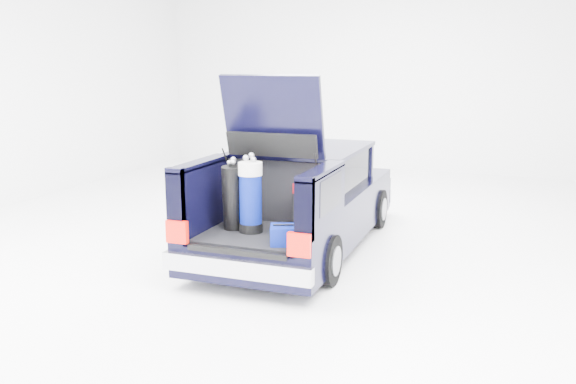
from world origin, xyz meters
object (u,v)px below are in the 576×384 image
at_px(car, 303,200).
at_px(black_golf_bag, 233,198).
at_px(blue_golf_bag, 251,197).
at_px(blue_duffel, 290,235).
at_px(red_suitcase, 310,206).

height_order(car, black_golf_bag, car).
xyz_separation_m(car, black_golf_bag, (-0.37, -1.56, 0.33)).
height_order(blue_golf_bag, blue_duffel, blue_golf_bag).
bearing_deg(blue_golf_bag, black_golf_bag, 177.28).
bearing_deg(black_golf_bag, blue_golf_bag, -16.85).
xyz_separation_m(red_suitcase, blue_golf_bag, (-0.62, -0.38, 0.16)).
height_order(red_suitcase, black_golf_bag, black_golf_bag).
height_order(car, blue_golf_bag, car).
relative_size(red_suitcase, black_golf_bag, 0.67).
xyz_separation_m(car, blue_golf_bag, (-0.12, -1.57, 0.36)).
bearing_deg(blue_golf_bag, blue_duffel, -26.00).
relative_size(car, black_golf_bag, 5.23).
xyz_separation_m(black_golf_bag, blue_golf_bag, (0.25, -0.02, 0.04)).
relative_size(red_suitcase, blue_duffel, 1.16).
relative_size(car, red_suitcase, 7.78).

